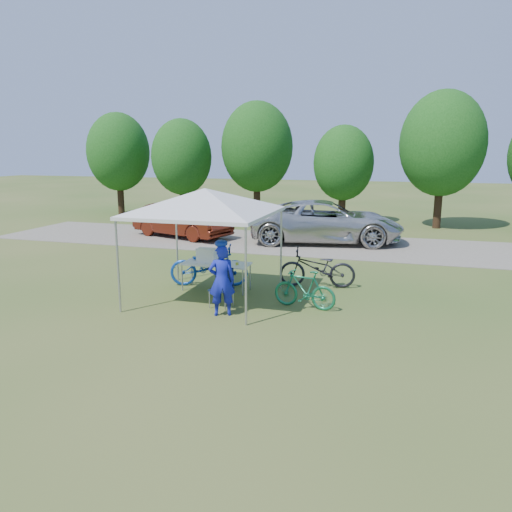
{
  "coord_description": "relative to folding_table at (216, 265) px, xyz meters",
  "views": [
    {
      "loc": [
        4.58,
        -10.97,
        3.61
      ],
      "look_at": [
        0.66,
        2.0,
        0.72
      ],
      "focal_mm": 35.0,
      "sensor_mm": 36.0,
      "label": 1
    }
  ],
  "objects": [
    {
      "name": "bike_green",
      "position": [
        2.52,
        -0.85,
        -0.23
      ],
      "size": [
        1.56,
        0.67,
        0.91
      ],
      "primitive_type": "imported",
      "rotation": [
        0.0,
        0.0,
        -1.73
      ],
      "color": "#186F47",
      "rests_on": "ground"
    },
    {
      "name": "treeline",
      "position": [
        -0.21,
        13.19,
        2.85
      ],
      "size": [
        24.89,
        4.28,
        6.3
      ],
      "color": "#382314",
      "rests_on": "ground"
    },
    {
      "name": "cooler",
      "position": [
        -0.25,
        -0.0,
        0.23
      ],
      "size": [
        0.51,
        0.35,
        0.37
      ],
      "color": "white",
      "rests_on": "folding_table"
    },
    {
      "name": "folding_chair",
      "position": [
        0.65,
        -1.23,
        -0.15
      ],
      "size": [
        0.52,
        0.54,
        0.91
      ],
      "rotation": [
        0.0,
        0.0,
        -0.13
      ],
      "color": "black",
      "rests_on": "ground"
    },
    {
      "name": "sedan",
      "position": [
        -4.33,
        7.15,
        0.07
      ],
      "size": [
        4.69,
        2.85,
        1.46
      ],
      "primitive_type": "imported",
      "rotation": [
        0.0,
        0.0,
        1.25
      ],
      "color": "#571B0E",
      "rests_on": "gravel_strip"
    },
    {
      "name": "cyclist",
      "position": [
        0.87,
        -1.88,
        0.11
      ],
      "size": [
        0.68,
        0.58,
        1.59
      ],
      "primitive_type": "imported",
      "rotation": [
        0.0,
        0.0,
        3.55
      ],
      "color": "#151EAF",
      "rests_on": "ground"
    },
    {
      "name": "bike_blue",
      "position": [
        -0.34,
        0.35,
        -0.13
      ],
      "size": [
        2.23,
        1.26,
        1.11
      ],
      "primitive_type": "imported",
      "rotation": [
        0.0,
        0.0,
        1.84
      ],
      "color": "#1240A5",
      "rests_on": "ground"
    },
    {
      "name": "ground",
      "position": [
        0.08,
        -0.86,
        -0.68
      ],
      "size": [
        100.0,
        100.0,
        0.0
      ],
      "primitive_type": "plane",
      "color": "#2D5119",
      "rests_on": "ground"
    },
    {
      "name": "ice_cream_cup",
      "position": [
        0.6,
        -0.05,
        0.07
      ],
      "size": [
        0.08,
        0.08,
        0.06
      ],
      "primitive_type": "cylinder",
      "color": "#C1CE30",
      "rests_on": "folding_table"
    },
    {
      "name": "bike_dark",
      "position": [
        2.49,
        1.03,
        -0.15
      ],
      "size": [
        2.1,
        1.02,
        1.06
      ],
      "primitive_type": "imported",
      "rotation": [
        0.0,
        0.0,
        -1.41
      ],
      "color": "black",
      "rests_on": "ground"
    },
    {
      "name": "gravel_strip",
      "position": [
        0.08,
        7.14,
        -0.67
      ],
      "size": [
        24.0,
        5.0,
        0.02
      ],
      "primitive_type": "cube",
      "color": "gray",
      "rests_on": "ground"
    },
    {
      "name": "minivan",
      "position": [
        1.67,
        7.65,
        0.16
      ],
      "size": [
        6.35,
        3.75,
        1.66
      ],
      "primitive_type": "imported",
      "rotation": [
        0.0,
        0.0,
        1.75
      ],
      "color": "silver",
      "rests_on": "gravel_strip"
    },
    {
      "name": "folding_table",
      "position": [
        0.0,
        0.0,
        0.0
      ],
      "size": [
        1.77,
        0.74,
        0.73
      ],
      "color": "white",
      "rests_on": "ground"
    },
    {
      "name": "canopy",
      "position": [
        0.08,
        -0.86,
        1.97
      ],
      "size": [
        4.53,
        4.53,
        3.0
      ],
      "color": "#A5A5AA",
      "rests_on": "ground"
    }
  ]
}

